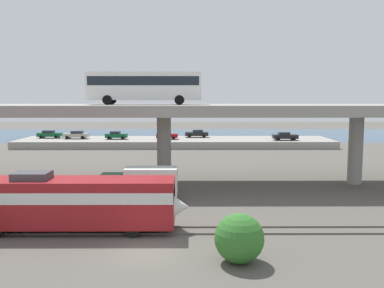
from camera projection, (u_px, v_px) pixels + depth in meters
name	position (u px, v px, depth m)	size (l,w,h in m)	color
ground_plane	(144.00, 252.00, 25.28)	(260.00, 260.00, 0.00)	#565149
rail_strip_near	(149.00, 234.00, 28.49)	(110.00, 0.12, 0.12)	#59544C
rail_strip_far	(151.00, 227.00, 29.99)	(110.00, 0.12, 0.12)	#59544C
train_locomotive	(79.00, 200.00, 28.98)	(15.49, 3.04, 4.18)	maroon
highway_overpass	(164.00, 113.00, 44.29)	(96.00, 10.51, 8.45)	gray
transit_bus_on_overpass	(145.00, 85.00, 44.52)	(12.00, 2.68, 3.40)	silver
service_truck_west	(141.00, 183.00, 37.38)	(6.80, 2.46, 3.04)	#0C4C26
pier_parking_lot	(175.00, 142.00, 79.85)	(58.48, 11.64, 1.33)	gray
parked_car_0	(197.00, 133.00, 82.57)	(4.50, 1.96, 1.50)	black
parked_car_1	(76.00, 135.00, 79.77)	(4.69, 1.94, 1.50)	#9E998C
parked_car_2	(50.00, 134.00, 81.01)	(4.55, 1.89, 1.50)	#0C4C26
parked_car_3	(285.00, 136.00, 77.09)	(4.53, 1.97, 1.50)	black
parked_car_4	(116.00, 135.00, 78.98)	(4.05, 1.92, 1.50)	#0C4C26
parked_car_5	(167.00, 135.00, 78.88)	(4.01, 1.96, 1.50)	maroon
harbor_water	(179.00, 135.00, 102.78)	(140.00, 36.00, 0.01)	#2D5170
shrub_right	(239.00, 238.00, 23.60)	(2.81, 2.81, 2.81)	#317029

